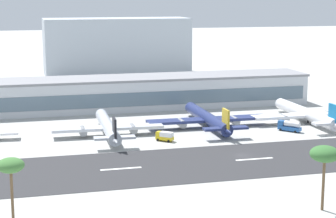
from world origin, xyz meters
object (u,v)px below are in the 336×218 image
at_px(terminal_building, 132,92).
at_px(service_box_truck_0, 165,136).
at_px(airliner_gold_tail_gate_2, 209,119).
at_px(service_fuel_truck_1, 289,126).
at_px(distant_hotel_block, 117,46).
at_px(service_baggage_tug_2, 226,133).
at_px(palm_tree_1, 11,166).
at_px(airliner_black_tail_gate_1, 108,127).
at_px(palm_tree_0, 325,155).
at_px(airliner_blue_tail_gate_3, 308,115).

distance_m(terminal_building, service_box_truck_0, 63.50).
height_order(airliner_gold_tail_gate_2, service_fuel_truck_1, airliner_gold_tail_gate_2).
xyz_separation_m(distant_hotel_block, service_baggage_tug_2, (8.13, -178.97, -16.42)).
height_order(service_baggage_tug_2, palm_tree_1, palm_tree_1).
distance_m(airliner_black_tail_gate_1, service_baggage_tug_2, 41.81).
bearing_deg(palm_tree_1, palm_tree_0, -8.85).
bearing_deg(service_fuel_truck_1, airliner_gold_tail_gate_2, 26.50).
xyz_separation_m(distant_hotel_block, airliner_gold_tail_gate_2, (6.29, -165.00, -14.07)).
bearing_deg(service_fuel_truck_1, service_box_truck_0, 55.36).
relative_size(distant_hotel_block, airliner_gold_tail_gate_2, 1.77).
relative_size(airliner_black_tail_gate_1, service_fuel_truck_1, 5.96).
height_order(airliner_black_tail_gate_1, palm_tree_1, palm_tree_1).
bearing_deg(airliner_gold_tail_gate_2, distant_hotel_block, 2.39).
bearing_deg(terminal_building, service_baggage_tug_2, -70.65).
bearing_deg(airliner_gold_tail_gate_2, service_box_truck_0, 126.98).
bearing_deg(service_fuel_truck_1, airliner_black_tail_gate_1, 44.30).
height_order(airliner_black_tail_gate_1, airliner_blue_tail_gate_3, airliner_blue_tail_gate_3).
xyz_separation_m(terminal_building, airliner_gold_tail_gate_2, (19.76, -47.56, -3.55)).
height_order(airliner_black_tail_gate_1, service_box_truck_0, airliner_black_tail_gate_1).
bearing_deg(service_baggage_tug_2, service_fuel_truck_1, 116.60).
xyz_separation_m(airliner_gold_tail_gate_2, service_baggage_tug_2, (1.85, -13.97, -2.34)).
bearing_deg(airliner_gold_tail_gate_2, service_fuel_truck_1, -115.07).
bearing_deg(palm_tree_0, airliner_gold_tail_gate_2, 88.74).
xyz_separation_m(distant_hotel_block, airliner_blue_tail_gate_3, (46.49, -166.31, -14.03)).
relative_size(service_box_truck_0, palm_tree_1, 0.42).
xyz_separation_m(service_box_truck_0, palm_tree_0, (19.06, -74.32, 11.50)).
bearing_deg(terminal_building, airliner_blue_tail_gate_3, -39.18).
bearing_deg(terminal_building, service_box_truck_0, -91.16).
height_order(airliner_gold_tail_gate_2, service_box_truck_0, airliner_gold_tail_gate_2).
distance_m(service_fuel_truck_1, service_baggage_tug_2, 25.14).
distance_m(airliner_black_tail_gate_1, service_fuel_truck_1, 66.24).
xyz_separation_m(service_box_truck_0, service_baggage_tug_2, (22.89, 1.76, -0.74)).
bearing_deg(airliner_black_tail_gate_1, distant_hotel_block, -8.62).
distance_m(airliner_blue_tail_gate_3, palm_tree_0, 98.75).
relative_size(service_fuel_truck_1, service_baggage_tug_2, 2.32).
xyz_separation_m(airliner_blue_tail_gate_3, service_fuel_truck_1, (-13.26, -11.41, -1.40)).
xyz_separation_m(airliner_blue_tail_gate_3, palm_tree_1, (-112.00, -77.86, 9.13)).
relative_size(airliner_black_tail_gate_1, airliner_gold_tail_gate_2, 0.97).
distance_m(distant_hotel_block, palm_tree_1, 252.86).
bearing_deg(airliner_blue_tail_gate_3, airliner_gold_tail_gate_2, 87.71).
relative_size(service_fuel_truck_1, palm_tree_0, 0.54).
height_order(service_fuel_truck_1, service_baggage_tug_2, service_fuel_truck_1).
bearing_deg(airliner_blue_tail_gate_3, palm_tree_1, 124.39).
xyz_separation_m(airliner_black_tail_gate_1, airliner_blue_tail_gate_3, (78.92, 2.79, 0.14)).
xyz_separation_m(terminal_building, palm_tree_1, (-52.03, -126.73, 5.61)).
height_order(service_fuel_truck_1, palm_tree_0, palm_tree_0).
bearing_deg(service_fuel_truck_1, airliner_blue_tail_gate_3, -87.51).
bearing_deg(airliner_gold_tail_gate_2, palm_tree_1, 138.01).
xyz_separation_m(airliner_black_tail_gate_1, palm_tree_1, (-33.07, -75.07, 9.27)).
height_order(airliner_blue_tail_gate_3, palm_tree_1, palm_tree_1).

